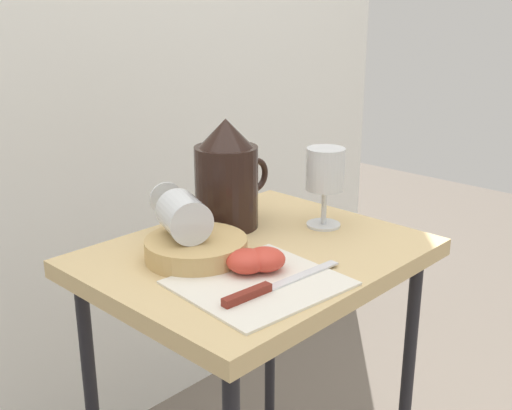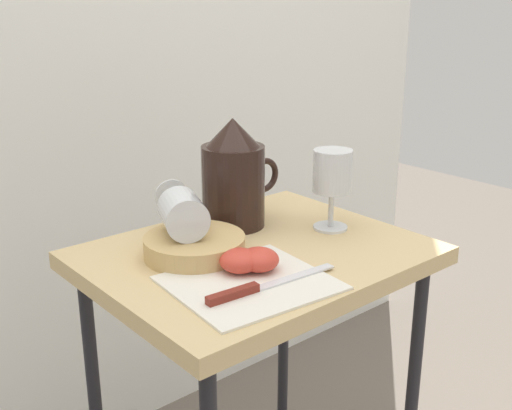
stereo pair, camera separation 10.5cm
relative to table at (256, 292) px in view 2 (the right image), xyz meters
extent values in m
cube|color=white|center=(0.00, 0.62, 0.29)|extent=(2.40, 0.03, 1.87)
cube|color=tan|center=(0.00, 0.00, 0.07)|extent=(0.55, 0.44, 0.03)
cylinder|color=black|center=(0.24, 0.18, -0.30)|extent=(0.02, 0.02, 0.69)
cube|color=silver|center=(-0.10, -0.10, 0.08)|extent=(0.25, 0.23, 0.00)
cylinder|color=tan|center=(-0.10, 0.04, 0.10)|extent=(0.17, 0.17, 0.03)
cylinder|color=black|center=(0.05, 0.12, 0.16)|extent=(0.12, 0.12, 0.15)
cylinder|color=orange|center=(0.05, 0.12, 0.13)|extent=(0.11, 0.11, 0.08)
cone|color=black|center=(0.05, 0.12, 0.26)|extent=(0.10, 0.10, 0.05)
torus|color=black|center=(0.12, 0.12, 0.16)|extent=(0.07, 0.01, 0.07)
cylinder|color=silver|center=(0.17, -0.01, 0.08)|extent=(0.06, 0.06, 0.00)
cylinder|color=silver|center=(0.17, -0.01, 0.12)|extent=(0.01, 0.01, 0.07)
cylinder|color=silver|center=(0.17, -0.01, 0.19)|extent=(0.07, 0.07, 0.08)
cylinder|color=orange|center=(0.17, -0.01, 0.17)|extent=(0.06, 0.06, 0.04)
cylinder|color=silver|center=(-0.10, 0.06, 0.15)|extent=(0.10, 0.11, 0.07)
cylinder|color=silver|center=(-0.08, 0.13, 0.15)|extent=(0.03, 0.06, 0.01)
cylinder|color=silver|center=(-0.06, 0.16, 0.15)|extent=(0.06, 0.03, 0.06)
ellipsoid|color=#CC3D2D|center=(-0.08, -0.06, 0.10)|extent=(0.06, 0.06, 0.04)
ellipsoid|color=#CC3D2D|center=(-0.06, -0.07, 0.10)|extent=(0.06, 0.06, 0.04)
cube|color=silver|center=(-0.03, -0.13, 0.09)|extent=(0.15, 0.03, 0.00)
cube|color=maroon|center=(-0.15, -0.12, 0.09)|extent=(0.09, 0.02, 0.01)
camera|label=1|loc=(-0.72, -0.69, 0.49)|focal=44.22mm
camera|label=2|loc=(-0.65, -0.76, 0.49)|focal=44.22mm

